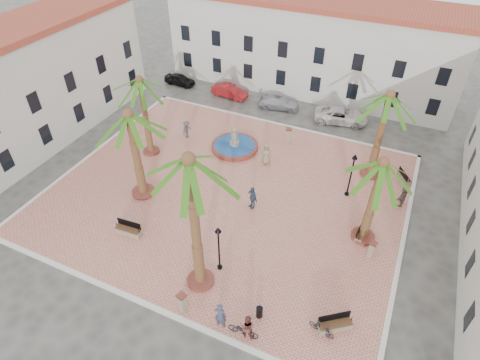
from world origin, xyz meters
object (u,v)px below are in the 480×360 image
at_px(fountain, 235,146).
at_px(litter_bin, 259,312).
at_px(bench_se, 335,325).
at_px(palm_nw, 141,88).
at_px(bollard_se, 182,302).
at_px(pedestrian_fountain_b, 252,197).
at_px(palm_s, 190,175).
at_px(cyclist_b, 247,326).
at_px(bench_s, 129,230).
at_px(car_black, 180,79).
at_px(bicycle_b, 322,328).
at_px(palm_e, 381,173).
at_px(palm_ne, 388,105).
at_px(pedestrian_east, 403,196).
at_px(pedestrian_north, 187,129).
at_px(bollard_e, 372,249).
at_px(bench_e, 361,233).
at_px(palm_sw, 130,126).
at_px(car_red, 230,91).
at_px(bicycle_a, 243,330).
at_px(bench_ne, 404,177).
at_px(bollard_n, 288,135).
at_px(lamppost_e, 352,168).
at_px(lamppost_s, 219,241).
at_px(car_white, 341,115).
at_px(pedestrian_fountain_a, 266,154).

relative_size(fountain, litter_bin, 5.51).
bearing_deg(bench_se, palm_nw, 115.57).
relative_size(bollard_se, pedestrian_fountain_b, 0.73).
distance_m(palm_s, cyclist_b, 8.73).
bearing_deg(bench_s, car_black, 108.76).
bearing_deg(bicycle_b, palm_e, 8.68).
height_order(fountain, palm_ne, palm_ne).
bearing_deg(pedestrian_fountain_b, pedestrian_east, 59.57).
height_order(litter_bin, pedestrian_north, pedestrian_north).
height_order(fountain, bollard_e, fountain).
relative_size(bench_s, bench_e, 1.19).
xyz_separation_m(palm_sw, palm_ne, (15.40, 9.62, 0.25)).
relative_size(bench_e, bicycle_b, 1.08).
bearing_deg(palm_nw, car_red, 82.40).
bearing_deg(pedestrian_east, bicycle_a, -11.67).
bearing_deg(fountain, car_red, 118.36).
height_order(bench_ne, bollard_n, bollard_n).
distance_m(palm_nw, bollard_se, 17.11).
height_order(palm_sw, pedestrian_east, palm_sw).
bearing_deg(lamppost_e, palm_s, -118.13).
xyz_separation_m(palm_e, lamppost_e, (-2.00, 3.95, -3.00)).
xyz_separation_m(bench_se, pedestrian_north, (-17.08, 13.22, 0.55)).
height_order(palm_ne, bollard_e, palm_ne).
xyz_separation_m(bench_e, lamppost_s, (-7.53, -6.44, 2.24)).
xyz_separation_m(bench_s, bollard_e, (15.46, 4.90, 0.37)).
distance_m(bicycle_a, car_white, 24.47).
bearing_deg(lamppost_e, pedestrian_north, 173.10).
height_order(palm_ne, car_red, palm_ne).
bearing_deg(bollard_se, cyclist_b, 1.30).
bearing_deg(bollard_se, bench_ne, 60.31).
distance_m(bench_se, bollard_se, 8.53).
xyz_separation_m(lamppost_s, bollard_se, (-0.56, -3.52, -1.78)).
bearing_deg(cyclist_b, bollard_se, -6.39).
bearing_deg(palm_s, palm_e, 43.26).
distance_m(bollard_e, litter_bin, 8.56).
bearing_deg(bollard_e, bench_e, 121.18).
relative_size(bench_s, pedestrian_fountain_a, 1.00).
height_order(palm_nw, bicycle_a, palm_nw).
relative_size(palm_sw, car_white, 1.44).
distance_m(bench_ne, cyclist_b, 18.45).
relative_size(bench_se, bench_e, 1.18).
bearing_deg(palm_s, litter_bin, -9.31).
relative_size(palm_s, litter_bin, 12.99).
height_order(bicycle_a, cyclist_b, cyclist_b).
xyz_separation_m(palm_e, bench_e, (-0.15, 0.08, -5.34)).
distance_m(lamppost_s, bollard_se, 3.98).
xyz_separation_m(lamppost_s, car_red, (-9.53, 21.13, -1.97)).
bearing_deg(palm_s, bicycle_b, -1.80).
relative_size(palm_s, car_black, 2.70).
bearing_deg(pedestrian_fountain_b, car_black, 168.86).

